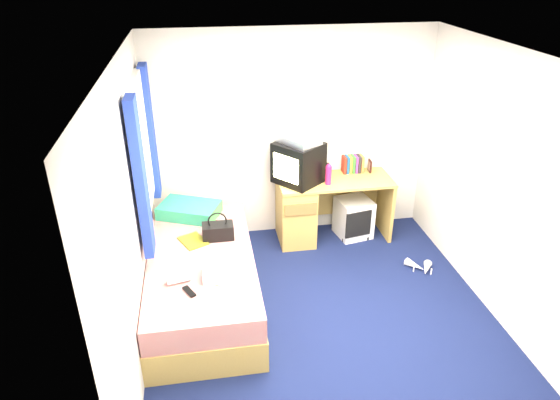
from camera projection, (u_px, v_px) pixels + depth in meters
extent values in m
plane|color=#0C1438|center=(323.00, 317.00, 4.70)|extent=(3.40, 3.40, 0.00)
plane|color=white|center=(336.00, 58.00, 3.61)|extent=(3.40, 3.40, 0.00)
plane|color=silver|center=(291.00, 136.00, 5.65)|extent=(3.20, 0.00, 3.20)
plane|color=silver|center=(408.00, 350.00, 2.66)|extent=(3.20, 0.00, 3.20)
plane|color=silver|center=(131.00, 220.00, 3.92)|extent=(0.00, 3.40, 3.40)
plane|color=silver|center=(505.00, 191.00, 4.39)|extent=(0.00, 3.40, 3.40)
cube|color=tan|center=(203.00, 290.00, 4.83)|extent=(1.00, 2.00, 0.30)
cube|color=olive|center=(260.00, 310.00, 4.55)|extent=(0.02, 0.70, 0.18)
cube|color=silver|center=(201.00, 267.00, 4.71)|extent=(0.98, 1.98, 0.24)
cube|color=teal|center=(189.00, 210.00, 5.33)|extent=(0.72, 0.60, 0.13)
cube|color=tan|center=(335.00, 181.00, 5.68)|extent=(1.30, 0.55, 0.03)
cube|color=tan|center=(296.00, 213.00, 5.79)|extent=(0.40, 0.52, 0.72)
cube|color=tan|center=(385.00, 206.00, 5.94)|extent=(0.04, 0.52, 0.72)
cube|color=tan|center=(348.00, 192.00, 6.07)|extent=(0.78, 0.03, 0.55)
cube|color=white|center=(353.00, 218.00, 5.94)|extent=(0.44, 0.44, 0.47)
cube|color=black|center=(298.00, 163.00, 5.53)|extent=(0.62, 0.63, 0.46)
cube|color=#F8F39C|center=(286.00, 168.00, 5.38)|extent=(0.24, 0.28, 0.29)
cube|color=silver|center=(299.00, 140.00, 5.40)|extent=(0.49, 0.52, 0.08)
cube|color=maroon|center=(344.00, 165.00, 5.81)|extent=(0.03, 0.13, 0.20)
cube|color=navy|center=(347.00, 164.00, 5.81)|extent=(0.03, 0.13, 0.20)
cube|color=gold|center=(350.00, 164.00, 5.82)|extent=(0.03, 0.13, 0.20)
cube|color=#337F33|center=(353.00, 164.00, 5.82)|extent=(0.03, 0.13, 0.20)
cube|color=#7F337F|center=(356.00, 164.00, 5.83)|extent=(0.03, 0.13, 0.20)
cube|color=#262626|center=(358.00, 164.00, 5.83)|extent=(0.03, 0.13, 0.20)
cube|color=#B26633|center=(361.00, 163.00, 5.84)|extent=(0.03, 0.13, 0.20)
cube|color=black|center=(370.00, 166.00, 5.85)|extent=(0.03, 0.12, 0.14)
cylinder|color=#E11F5F|center=(328.00, 175.00, 5.52)|extent=(0.08, 0.08, 0.21)
cylinder|color=white|center=(328.00, 173.00, 5.61)|extent=(0.07, 0.07, 0.19)
cube|color=black|center=(218.00, 231.00, 4.91)|extent=(0.31, 0.17, 0.15)
torus|color=black|center=(217.00, 221.00, 4.86)|extent=(0.19, 0.02, 0.19)
cube|color=silver|center=(221.00, 272.00, 4.34)|extent=(0.32, 0.27, 0.10)
cube|color=yellow|center=(193.00, 241.00, 4.88)|extent=(0.31, 0.34, 0.01)
cylinder|color=silver|center=(179.00, 279.00, 4.28)|extent=(0.21, 0.11, 0.07)
cube|color=yellow|center=(215.00, 282.00, 4.28)|extent=(0.22, 0.16, 0.01)
cube|color=black|center=(189.00, 292.00, 4.16)|extent=(0.12, 0.16, 0.02)
cube|color=silver|center=(140.00, 149.00, 4.60)|extent=(0.02, 0.90, 1.10)
cube|color=white|center=(132.00, 86.00, 4.34)|extent=(0.06, 1.06, 0.08)
cube|color=white|center=(148.00, 205.00, 4.87)|extent=(0.06, 1.06, 0.08)
cube|color=navy|center=(141.00, 180.00, 4.12)|extent=(0.08, 0.24, 1.40)
cube|color=navy|center=(150.00, 133.00, 5.15)|extent=(0.08, 0.24, 1.40)
cone|color=white|center=(415.00, 265.00, 5.39)|extent=(0.20, 0.23, 0.09)
cone|color=white|center=(426.00, 269.00, 5.34)|extent=(0.19, 0.23, 0.09)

